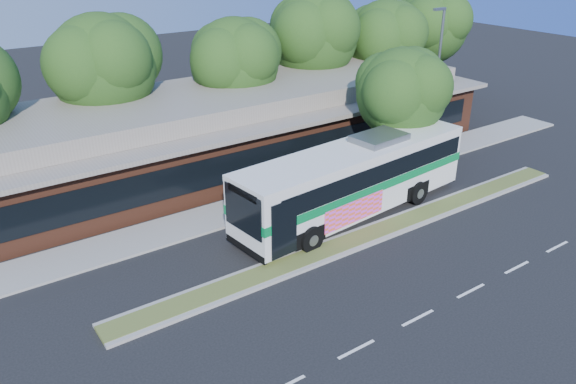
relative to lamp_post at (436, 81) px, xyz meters
name	(u,v)px	position (x,y,z in m)	size (l,w,h in m)	color
ground	(383,239)	(-9.56, -6.00, -4.90)	(120.00, 120.00, 0.00)	black
median_strip	(374,233)	(-9.56, -5.40, -4.83)	(26.00, 1.10, 0.15)	#515E27
sidewalk	(301,191)	(-9.56, 0.40, -4.84)	(44.00, 2.60, 0.12)	gray
plaza_building	(239,124)	(-9.56, 6.99, -2.77)	(33.20, 11.20, 4.45)	#5A2C1C
lamp_post	(436,81)	(0.00, 0.00, 0.00)	(0.93, 0.18, 9.07)	slate
tree_bg_b	(109,63)	(-16.13, 10.14, 1.24)	(6.69, 6.00, 9.00)	black
tree_bg_c	(239,59)	(-8.16, 9.13, 0.69)	(6.24, 5.60, 8.26)	black
tree_bg_d	(317,33)	(-1.12, 10.15, 1.52)	(6.91, 6.20, 9.37)	black
tree_bg_e	(388,37)	(4.85, 9.14, 0.84)	(6.47, 5.80, 8.50)	black
tree_bg_f	(433,24)	(10.87, 10.14, 1.16)	(6.69, 6.00, 8.92)	black
transit_bus	(355,174)	(-8.87, -3.12, -2.79)	(13.73, 4.18, 3.80)	silver
sidewalk_tree	(405,90)	(-3.20, -0.58, 0.04)	(5.61, 5.03, 7.34)	black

